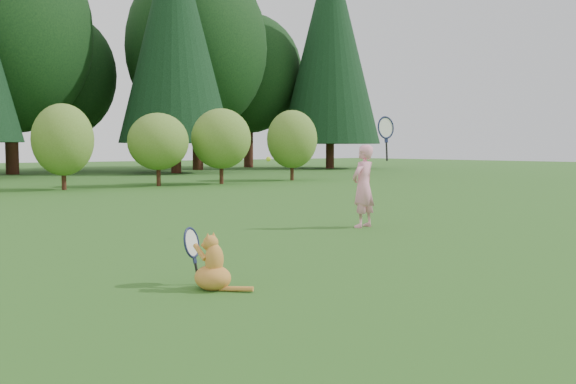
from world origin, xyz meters
TOP-DOWN VIEW (x-y plane):
  - ground at (0.00, 0.00)m, footprint 100.00×100.00m
  - shrub_row at (0.00, 13.00)m, footprint 28.00×3.00m
  - child at (2.31, 1.49)m, footprint 0.76×0.45m
  - cat at (-2.00, -0.85)m, footprint 0.45×0.73m
  - tennis_ball at (0.45, 1.56)m, footprint 0.07×0.07m

SIDE VIEW (x-z plane):
  - ground at x=0.00m, z-range 0.00..0.00m
  - cat at x=-2.00m, z-range -0.09..0.62m
  - child at x=2.31m, z-range -0.30..1.69m
  - tennis_ball at x=0.45m, z-range 1.09..1.15m
  - shrub_row at x=0.00m, z-range 0.00..2.80m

